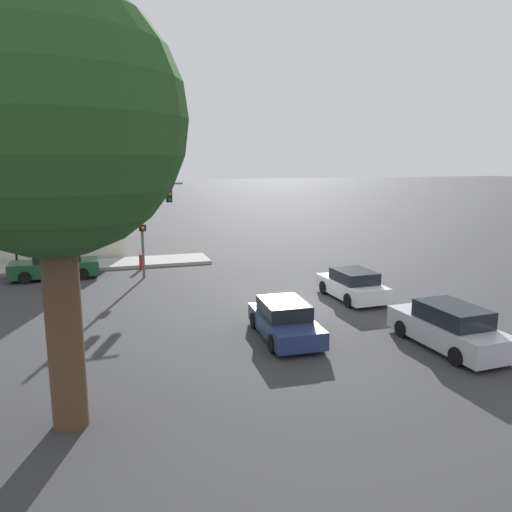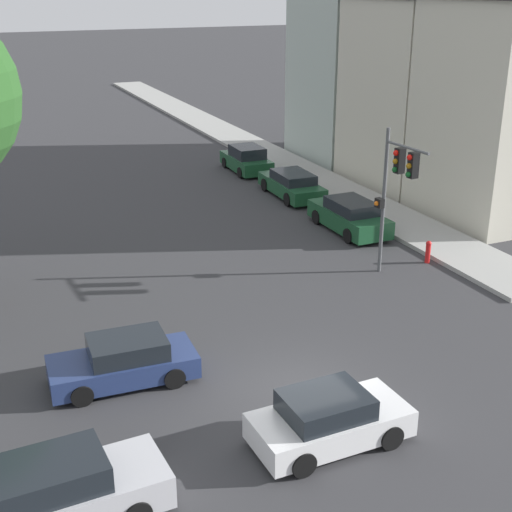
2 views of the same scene
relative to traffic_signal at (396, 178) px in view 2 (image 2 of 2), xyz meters
name	(u,v)px [view 2 (image 2 of 2)]	position (x,y,z in m)	size (l,w,h in m)	color
ground_plane	(297,393)	(-6.84, -5.80, -3.89)	(300.00, 300.00, 0.00)	#333335
sidewalk_strip	(230,135)	(4.04, 26.35, -3.80)	(2.91, 60.00, 0.18)	#9E9E99
rowhouse_backdrop	(430,79)	(9.34, 10.91, 1.73)	(8.17, 20.00, 11.79)	beige
traffic_signal	(396,178)	(0.00, 0.00, 0.00)	(0.67, 2.42, 5.56)	#515456
crossing_car_0	(56,494)	(-13.59, -8.26, -3.17)	(4.56, 2.00, 1.53)	#B7B7BC
crossing_car_1	(329,420)	(-7.14, -8.10, -3.24)	(3.90, 1.95, 1.37)	silver
crossing_car_2	(124,361)	(-10.96, -3.32, -3.26)	(4.12, 2.00, 1.32)	navy
parked_car_0	(350,216)	(1.35, 5.25, -3.19)	(1.93, 4.55, 1.46)	#194728
parked_car_1	(292,185)	(1.39, 11.10, -3.24)	(2.03, 4.75, 1.33)	#194728
parked_car_2	(247,160)	(1.27, 16.80, -3.18)	(1.98, 4.14, 1.52)	#194728
fire_hydrant	(428,251)	(2.23, 0.67, -3.40)	(0.22, 0.22, 0.92)	red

